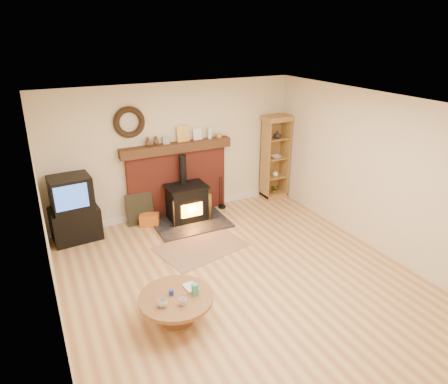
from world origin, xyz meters
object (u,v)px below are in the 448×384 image
tv_unit (74,210)px  curio_cabinet (274,157)px  wood_stove (187,204)px  coffee_table (176,301)px

tv_unit → curio_cabinet: curio_cabinet is taller
curio_cabinet → tv_unit: bearing=-178.8°
tv_unit → curio_cabinet: bearing=1.2°
wood_stove → tv_unit: 2.07m
tv_unit → coffee_table: 3.01m
wood_stove → curio_cabinet: curio_cabinet is taller
wood_stove → tv_unit: (-2.05, 0.20, 0.22)m
tv_unit → curio_cabinet: size_ratio=0.65×
wood_stove → tv_unit: wood_stove is taller
tv_unit → coffee_table: tv_unit is taller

